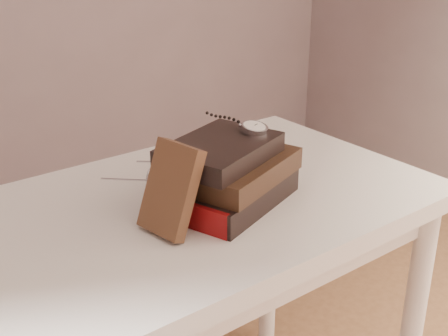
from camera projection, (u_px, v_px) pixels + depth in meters
table at (189, 242)px, 1.20m from camera, size 1.00×0.60×0.75m
book_stack at (229, 174)px, 1.13m from camera, size 0.31×0.25×0.13m
journal at (171, 189)px, 1.02m from camera, size 0.10×0.11×0.16m
pocket_watch at (252, 127)px, 1.15m from camera, size 0.07×0.16×0.02m
eyeglasses at (163, 174)px, 1.10m from camera, size 0.14×0.15×0.05m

